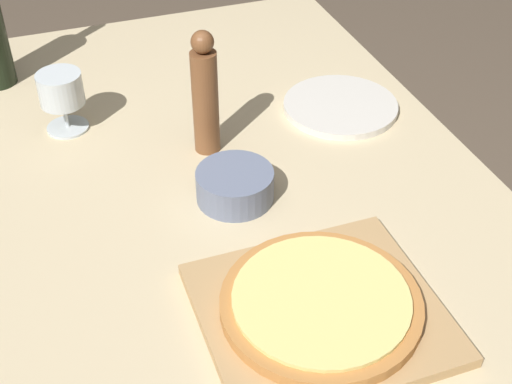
% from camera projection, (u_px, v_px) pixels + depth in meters
% --- Properties ---
extents(dining_table, '(0.92, 1.62, 0.73)m').
position_uv_depth(dining_table, '(243.00, 262.00, 1.19)').
color(dining_table, '#CCB78E').
rests_on(dining_table, ground_plane).
extents(cutting_board, '(0.32, 0.30, 0.02)m').
position_uv_depth(cutting_board, '(320.00, 313.00, 0.98)').
color(cutting_board, tan).
rests_on(cutting_board, dining_table).
extents(pizza, '(0.28, 0.28, 0.02)m').
position_uv_depth(pizza, '(321.00, 303.00, 0.97)').
color(pizza, '#BC7A3D').
rests_on(pizza, cutting_board).
extents(pepper_mill, '(0.05, 0.05, 0.23)m').
position_uv_depth(pepper_mill, '(205.00, 95.00, 1.24)').
color(pepper_mill, brown).
rests_on(pepper_mill, dining_table).
extents(wine_glass, '(0.08, 0.08, 0.12)m').
position_uv_depth(wine_glass, '(61.00, 92.00, 1.31)').
color(wine_glass, silver).
rests_on(wine_glass, dining_table).
extents(small_bowl, '(0.13, 0.13, 0.05)m').
position_uv_depth(small_bowl, '(235.00, 185.00, 1.18)').
color(small_bowl, slate).
rests_on(small_bowl, dining_table).
extents(dinner_plate, '(0.23, 0.23, 0.01)m').
position_uv_depth(dinner_plate, '(340.00, 106.00, 1.41)').
color(dinner_plate, silver).
rests_on(dinner_plate, dining_table).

